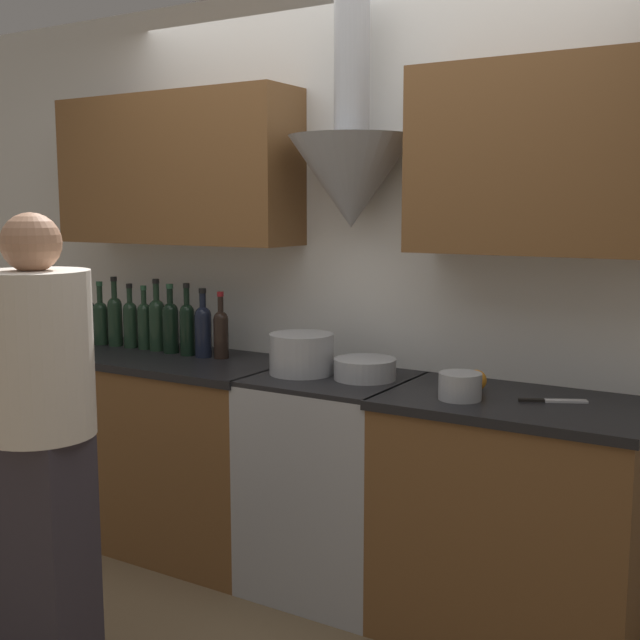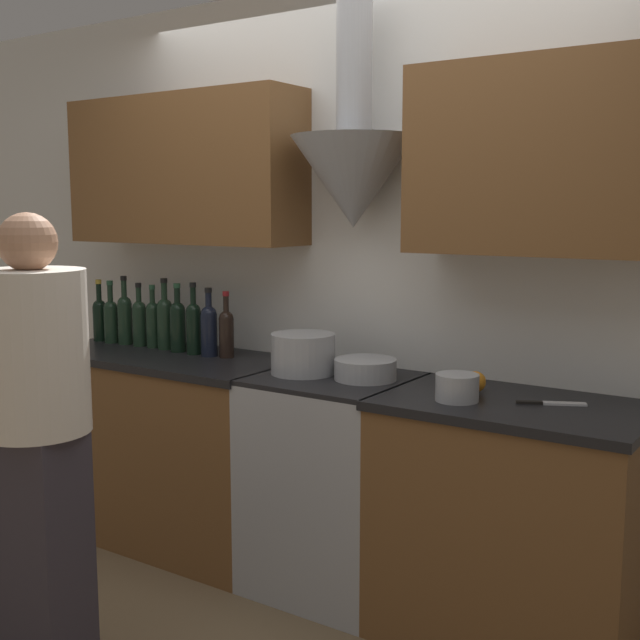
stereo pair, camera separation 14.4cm
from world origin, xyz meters
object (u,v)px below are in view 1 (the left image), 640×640
mixing_bowl (365,369)px  orange_fruit (476,380)px  wine_bottle_6 (171,325)px  wine_bottle_9 (221,332)px  wine_bottle_0 (89,318)px  wine_bottle_8 (203,329)px  wine_bottle_3 (130,322)px  stock_pot (301,354)px  stove_range (332,482)px  wine_bottle_4 (144,323)px  saucepan (460,386)px  wine_bottle_1 (101,320)px  wine_bottle_7 (187,326)px  wine_bottle_2 (115,318)px  person_foreground_left (41,434)px  wine_bottle_5 (157,322)px

mixing_bowl → orange_fruit: bearing=4.7°
wine_bottle_6 → wine_bottle_9: wine_bottle_6 is taller
wine_bottle_0 → wine_bottle_8: wine_bottle_8 is taller
wine_bottle_0 → wine_bottle_3: bearing=-0.2°
wine_bottle_9 → mixing_bowl: 0.80m
stock_pot → mixing_bowl: (0.28, 0.04, -0.04)m
stove_range → orange_fruit: bearing=5.8°
wine_bottle_4 → mixing_bowl: (1.27, -0.06, -0.09)m
wine_bottle_4 → stock_pot: size_ratio=1.16×
wine_bottle_3 → saucepan: bearing=-5.7°
stock_pot → mixing_bowl: size_ratio=1.07×
wine_bottle_6 → wine_bottle_9: (0.30, 0.01, -0.01)m
wine_bottle_1 → orange_fruit: bearing=-0.2°
wine_bottle_7 → mixing_bowl: 0.98m
wine_bottle_2 → wine_bottle_3: wine_bottle_2 is taller
wine_bottle_9 → mixing_bowl: wine_bottle_9 is taller
stove_range → wine_bottle_9: size_ratio=2.95×
saucepan → person_foreground_left: size_ratio=0.10×
wine_bottle_8 → wine_bottle_1: bearing=179.6°
wine_bottle_4 → person_foreground_left: person_foreground_left is taller
wine_bottle_4 → wine_bottle_2: bearing=-177.6°
wine_bottle_3 → mixing_bowl: bearing=-2.3°
wine_bottle_1 → wine_bottle_9: 0.77m
wine_bottle_9 → stock_pot: bearing=-11.5°
wine_bottle_6 → wine_bottle_4: bearing=175.4°
wine_bottle_9 → wine_bottle_3: bearing=-179.5°
stove_range → wine_bottle_1: (-1.42, 0.07, 0.58)m
orange_fruit → mixing_bowl: bearing=-175.3°
wine_bottle_4 → saucepan: wine_bottle_4 is taller
wine_bottle_5 → stock_pot: (0.91, -0.11, -0.06)m
wine_bottle_0 → wine_bottle_7: (0.68, -0.02, 0.01)m
wine_bottle_4 → wine_bottle_0: bearing=-179.3°
wine_bottle_3 → wine_bottle_7: wine_bottle_7 is taller
wine_bottle_2 → saucepan: 1.94m
wine_bottle_8 → orange_fruit: size_ratio=4.03×
wine_bottle_0 → wine_bottle_2: wine_bottle_2 is taller
wine_bottle_8 → wine_bottle_0: bearing=178.8°
wine_bottle_3 → wine_bottle_5: (0.17, 0.01, 0.01)m
wine_bottle_6 → saucepan: (1.55, -0.17, -0.09)m
wine_bottle_6 → stove_range: bearing=-4.2°
stove_range → wine_bottle_3: 1.36m
wine_bottle_2 → wine_bottle_5: bearing=1.8°
wine_bottle_4 → wine_bottle_6: bearing=-4.6°
wine_bottle_5 → person_foreground_left: size_ratio=0.22×
wine_bottle_0 → wine_bottle_8: 0.78m
wine_bottle_6 → wine_bottle_8: wine_bottle_6 is taller
stove_range → wine_bottle_5: bearing=175.4°
person_foreground_left → wine_bottle_3: bearing=122.3°
wine_bottle_2 → person_foreground_left: size_ratio=0.22×
wine_bottle_2 → wine_bottle_7: (0.49, -0.02, -0.00)m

